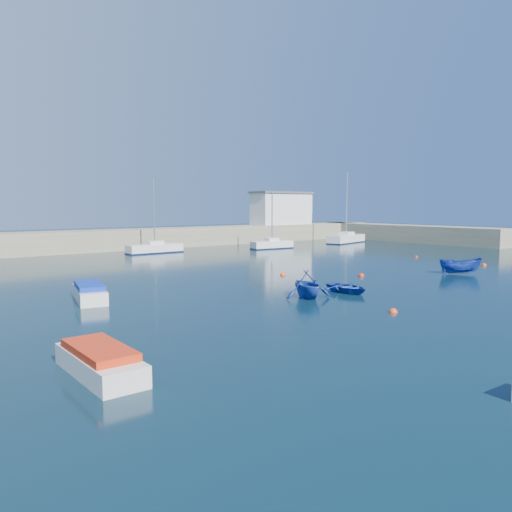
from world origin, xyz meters
TOP-DOWN VIEW (x-y plane):
  - ground at (0.00, 0.00)m, footprint 220.00×220.00m
  - back_wall at (0.00, 46.00)m, footprint 96.00×4.50m
  - right_arm at (44.00, 32.00)m, footprint 4.50×32.00m
  - harbor_office at (30.00, 46.00)m, footprint 10.00×4.00m
  - sailboat_6 at (3.86, 39.06)m, footprint 6.85×2.04m
  - sailboat_7 at (18.83, 35.00)m, footprint 5.98×2.26m
  - sailboat_8 at (34.28, 35.83)m, footprint 8.48×4.24m
  - motorboat_0 at (-17.35, 0.74)m, footprint 1.62×4.54m
  - motorboat_1 at (-12.97, 13.99)m, footprint 2.44×4.59m
  - dinghy_center at (1.43, 6.42)m, footprint 2.24×3.12m
  - dinghy_left at (-1.99, 6.64)m, footprint 3.71×3.99m
  - dinghy_right at (15.65, 6.60)m, footprint 3.49×3.25m
  - buoy_0 at (-1.29, 0.73)m, footprint 0.46×0.46m
  - buoy_1 at (8.10, 10.84)m, footprint 0.50×0.50m
  - buoy_2 at (23.03, 8.38)m, footprint 0.44×0.44m
  - buoy_3 at (3.48, 15.21)m, footprint 0.47×0.47m
  - buoy_4 at (24.44, 16.81)m, footprint 0.38×0.38m

SIDE VIEW (x-z plane):
  - ground at x=0.00m, z-range 0.00..0.00m
  - buoy_0 at x=-1.29m, z-range -0.23..0.23m
  - buoy_1 at x=8.10m, z-range -0.25..0.25m
  - buoy_2 at x=23.03m, z-range -0.22..0.22m
  - buoy_3 at x=3.48m, z-range -0.23..0.23m
  - buoy_4 at x=24.44m, z-range -0.19..0.19m
  - dinghy_center at x=1.43m, z-range 0.00..0.64m
  - motorboat_0 at x=-17.35m, z-range -0.03..0.98m
  - motorboat_1 at x=-12.97m, z-range -0.03..1.04m
  - sailboat_7 at x=18.83m, z-range -3.30..4.43m
  - sailboat_6 at x=3.86m, z-range -3.86..5.04m
  - dinghy_right at x=15.65m, z-range 0.00..1.34m
  - sailboat_8 at x=34.28m, z-range -4.63..5.98m
  - dinghy_left at x=-1.99m, z-range 0.00..1.72m
  - back_wall at x=0.00m, z-range 0.00..2.60m
  - right_arm at x=44.00m, z-range 0.00..2.60m
  - harbor_office at x=30.00m, z-range 2.60..7.60m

